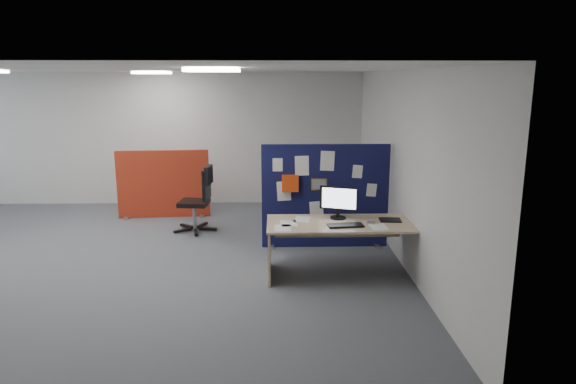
{
  "coord_description": "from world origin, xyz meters",
  "views": [
    {
      "loc": [
        2.71,
        -7.07,
        2.59
      ],
      "look_at": [
        2.89,
        0.02,
        1.0
      ],
      "focal_mm": 32.0,
      "sensor_mm": 36.0,
      "label": 1
    }
  ],
  "objects_px": {
    "navy_divider": "(324,196)",
    "office_chair": "(200,195)",
    "main_desk": "(341,233)",
    "red_divider": "(163,185)",
    "monitor_main": "(338,201)"
  },
  "relations": [
    {
      "from": "navy_divider",
      "to": "office_chair",
      "type": "distance_m",
      "value": 2.21
    },
    {
      "from": "main_desk",
      "to": "red_divider",
      "type": "relative_size",
      "value": 1.15
    },
    {
      "from": "navy_divider",
      "to": "office_chair",
      "type": "bearing_deg",
      "value": 156.71
    },
    {
      "from": "monitor_main",
      "to": "main_desk",
      "type": "bearing_deg",
      "value": -61.53
    },
    {
      "from": "navy_divider",
      "to": "monitor_main",
      "type": "bearing_deg",
      "value": -84.62
    },
    {
      "from": "office_chair",
      "to": "navy_divider",
      "type": "bearing_deg",
      "value": -17.55
    },
    {
      "from": "navy_divider",
      "to": "main_desk",
      "type": "relative_size",
      "value": 1.0
    },
    {
      "from": "red_divider",
      "to": "monitor_main",
      "type": "bearing_deg",
      "value": -48.12
    },
    {
      "from": "red_divider",
      "to": "main_desk",
      "type": "bearing_deg",
      "value": -49.41
    },
    {
      "from": "main_desk",
      "to": "red_divider",
      "type": "height_order",
      "value": "red_divider"
    },
    {
      "from": "monitor_main",
      "to": "red_divider",
      "type": "height_order",
      "value": "red_divider"
    },
    {
      "from": "navy_divider",
      "to": "red_divider",
      "type": "xyz_separation_m",
      "value": [
        -2.84,
        1.8,
        -0.18
      ]
    },
    {
      "from": "monitor_main",
      "to": "red_divider",
      "type": "xyz_separation_m",
      "value": [
        -2.93,
        2.8,
        -0.35
      ]
    },
    {
      "from": "main_desk",
      "to": "red_divider",
      "type": "distance_m",
      "value": 4.18
    },
    {
      "from": "main_desk",
      "to": "navy_divider",
      "type": "bearing_deg",
      "value": 95.86
    }
  ]
}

